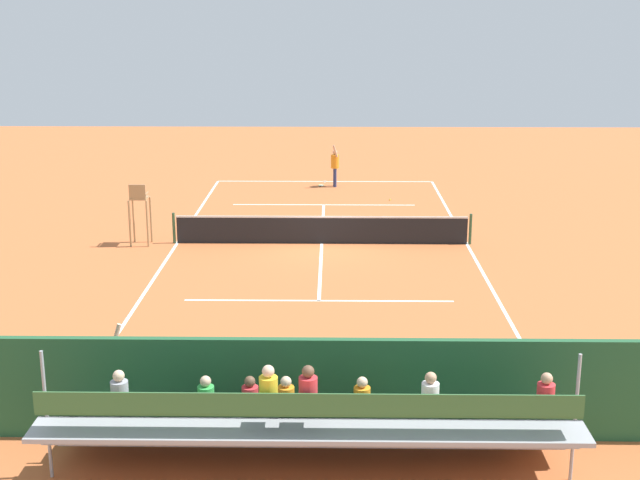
# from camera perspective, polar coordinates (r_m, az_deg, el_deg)

# --- Properties ---
(ground_plane) EXTENTS (60.00, 60.00, 0.00)m
(ground_plane) POSITION_cam_1_polar(r_m,az_deg,el_deg) (30.11, 0.12, -0.23)
(ground_plane) COLOR #BC6033
(court_line_markings) EXTENTS (10.10, 22.20, 0.01)m
(court_line_markings) POSITION_cam_1_polar(r_m,az_deg,el_deg) (30.15, 0.12, -0.20)
(court_line_markings) COLOR white
(court_line_markings) RESTS_ON ground
(tennis_net) EXTENTS (10.30, 0.10, 1.07)m
(tennis_net) POSITION_cam_1_polar(r_m,az_deg,el_deg) (29.98, 0.12, 0.70)
(tennis_net) COLOR black
(tennis_net) RESTS_ON ground
(backdrop_wall) EXTENTS (18.00, 0.16, 2.00)m
(backdrop_wall) POSITION_cam_1_polar(r_m,az_deg,el_deg) (16.57, -0.53, -9.69)
(backdrop_wall) COLOR #235633
(backdrop_wall) RESTS_ON ground
(bleacher_stand) EXTENTS (9.06, 2.40, 2.48)m
(bleacher_stand) POSITION_cam_1_polar(r_m,az_deg,el_deg) (15.39, -0.68, -11.95)
(bleacher_stand) COLOR #9EA0A5
(bleacher_stand) RESTS_ON ground
(umpire_chair) EXTENTS (0.67, 0.67, 2.14)m
(umpire_chair) POSITION_cam_1_polar(r_m,az_deg,el_deg) (30.27, -11.71, 2.10)
(umpire_chair) COLOR #A88456
(umpire_chair) RESTS_ON ground
(courtside_bench) EXTENTS (1.80, 0.40, 0.93)m
(courtside_bench) POSITION_cam_1_polar(r_m,az_deg,el_deg) (17.62, 9.68, -9.94)
(courtside_bench) COLOR #9E754C
(courtside_bench) RESTS_ON ground
(equipment_bag) EXTENTS (0.90, 0.36, 0.36)m
(equipment_bag) POSITION_cam_1_polar(r_m,az_deg,el_deg) (17.48, 3.70, -11.32)
(equipment_bag) COLOR #334C8C
(equipment_bag) RESTS_ON ground
(tennis_player) EXTENTS (0.38, 0.54, 1.93)m
(tennis_player) POSITION_cam_1_polar(r_m,az_deg,el_deg) (39.49, 0.98, 4.96)
(tennis_player) COLOR navy
(tennis_player) RESTS_ON ground
(tennis_racket) EXTENTS (0.35, 0.58, 0.03)m
(tennis_racket) POSITION_cam_1_polar(r_m,az_deg,el_deg) (39.85, 0.07, 3.59)
(tennis_racket) COLOR black
(tennis_racket) RESTS_ON ground
(tennis_ball_near) EXTENTS (0.07, 0.07, 0.07)m
(tennis_ball_near) POSITION_cam_1_polar(r_m,az_deg,el_deg) (36.92, 4.60, 2.65)
(tennis_ball_near) COLOR #CCDB33
(tennis_ball_near) RESTS_ON ground
(line_judge) EXTENTS (0.44, 0.56, 1.93)m
(line_judge) POSITION_cam_1_polar(r_m,az_deg,el_deg) (17.72, -13.05, -8.35)
(line_judge) COLOR #232328
(line_judge) RESTS_ON ground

